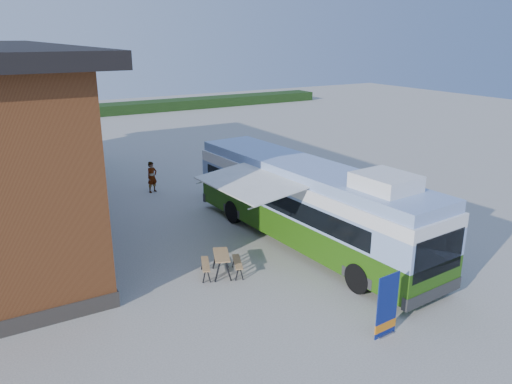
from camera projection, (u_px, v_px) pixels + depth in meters
ground at (294, 259)px, 18.28m from camera, size 100.00×100.00×0.00m
hedge at (153, 106)px, 53.19m from camera, size 40.00×3.00×1.00m
bus at (308, 201)px, 19.14m from camera, size 3.38×12.18×3.70m
awning at (256, 183)px, 18.25m from camera, size 2.97×4.44×0.52m
banner at (387, 311)px, 13.46m from camera, size 0.80×0.22×1.85m
picnic_table at (221, 259)px, 16.96m from camera, size 1.69×1.61×0.77m
person_a at (152, 177)px, 25.83m from camera, size 0.69×0.56×1.62m
person_b at (209, 177)px, 25.07m from camera, size 1.19×1.23×2.00m
slurry_tanker at (47, 151)px, 29.43m from camera, size 2.35×5.96×2.22m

